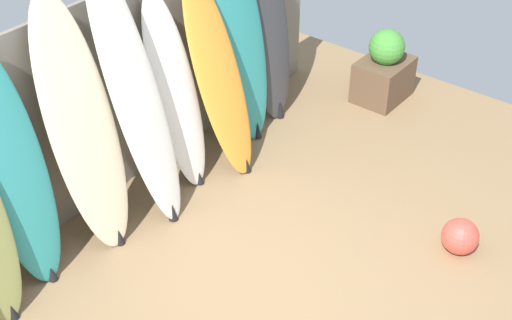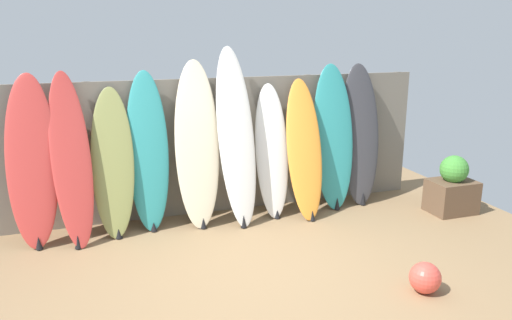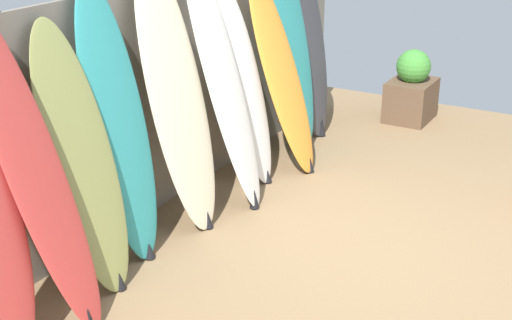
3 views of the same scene
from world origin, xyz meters
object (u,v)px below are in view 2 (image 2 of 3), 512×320
object	(u,v)px
surfboard_olive_2	(113,164)
surfboard_red_1	(71,161)
surfboard_teal_3	(148,152)
surfboard_teal_8	(333,138)
surfboard_orange_7	(304,149)
beach_ball	(425,278)
surfboard_white_6	(272,152)
planter_box	(452,188)
surfboard_red_0	(32,162)
surfboard_cream_4	(197,145)
surfboard_white_5	(236,138)
surfboard_charcoal_9	(360,136)

from	to	relation	value
surfboard_olive_2	surfboard_red_1	bearing A→B (deg)	-169.38
surfboard_teal_3	surfboard_teal_8	size ratio (longest dim) A/B	0.99
surfboard_orange_7	surfboard_teal_8	distance (m)	0.53
surfboard_teal_8	beach_ball	xyz separation A→B (m)	(-0.26, -2.44, -0.82)
surfboard_teal_3	surfboard_white_6	distance (m)	1.59
surfboard_red_1	surfboard_orange_7	xyz separation A→B (m)	(2.86, -0.05, -0.08)
surfboard_orange_7	planter_box	xyz separation A→B (m)	(1.91, -0.60, -0.55)
surfboard_white_6	surfboard_olive_2	bearing A→B (deg)	-179.88
surfboard_red_0	surfboard_cream_4	xyz separation A→B (m)	(1.89, 0.03, 0.05)
surfboard_red_0	surfboard_white_5	size ratio (longest dim) A/B	0.88
surfboard_white_6	surfboard_teal_8	size ratio (longest dim) A/B	0.88
surfboard_olive_2	surfboard_orange_7	xyz separation A→B (m)	(2.41, -0.14, 0.02)
surfboard_red_1	surfboard_white_6	world-z (taller)	surfboard_red_1
surfboard_teal_3	surfboard_teal_8	world-z (taller)	surfboard_teal_8
surfboard_charcoal_9	beach_ball	world-z (taller)	surfboard_charcoal_9
surfboard_red_1	beach_ball	distance (m)	3.97
surfboard_red_0	surfboard_white_6	distance (m)	2.88
beach_ball	planter_box	bearing A→B (deg)	45.20
surfboard_orange_7	surfboard_red_0	bearing A→B (deg)	178.20
surfboard_red_0	beach_ball	world-z (taller)	surfboard_red_0
surfboard_olive_2	surfboard_cream_4	bearing A→B (deg)	-0.27
surfboard_teal_3	surfboard_orange_7	bearing A→B (deg)	-5.44
surfboard_red_0	surfboard_olive_2	world-z (taller)	surfboard_red_0
surfboard_teal_3	beach_ball	distance (m)	3.43
surfboard_charcoal_9	beach_ball	xyz separation A→B (m)	(-0.69, -2.48, -0.82)
surfboard_red_0	surfboard_white_5	world-z (taller)	surfboard_white_5
surfboard_white_6	surfboard_cream_4	bearing A→B (deg)	-179.48
surfboard_cream_4	surfboard_orange_7	world-z (taller)	surfboard_cream_4
surfboard_teal_8	planter_box	size ratio (longest dim) A/B	2.49
surfboard_white_5	surfboard_charcoal_9	xyz separation A→B (m)	(1.84, 0.15, -0.13)
surfboard_white_5	surfboard_teal_3	bearing A→B (deg)	172.57
surfboard_cream_4	surfboard_teal_8	distance (m)	1.89
surfboard_white_5	beach_ball	bearing A→B (deg)	-63.82
surfboard_white_5	planter_box	world-z (taller)	surfboard_white_5
surfboard_charcoal_9	surfboard_orange_7	bearing A→B (deg)	-168.07
surfboard_white_5	surfboard_cream_4	bearing A→B (deg)	170.09
surfboard_red_1	beach_ball	xyz separation A→B (m)	(3.10, -2.34, -0.81)
surfboard_charcoal_9	surfboard_olive_2	bearing A→B (deg)	-178.99
planter_box	beach_ball	world-z (taller)	planter_box
surfboard_teal_8	surfboard_white_5	bearing A→B (deg)	-175.81
planter_box	surfboard_olive_2	bearing A→B (deg)	170.28
surfboard_white_6	beach_ball	size ratio (longest dim) A/B	5.82
surfboard_orange_7	surfboard_red_1	bearing A→B (deg)	178.95
surfboard_red_0	surfboard_cream_4	size ratio (longest dim) A/B	0.95
surfboard_orange_7	surfboard_charcoal_9	world-z (taller)	surfboard_charcoal_9
surfboard_charcoal_9	surfboard_red_0	bearing A→B (deg)	-178.73
surfboard_white_5	planter_box	bearing A→B (deg)	-12.99
surfboard_red_1	surfboard_white_6	distance (m)	2.46
surfboard_white_6	surfboard_red_1	bearing A→B (deg)	-177.93
surfboard_orange_7	surfboard_charcoal_9	xyz separation A→B (m)	(0.93, 0.20, 0.08)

